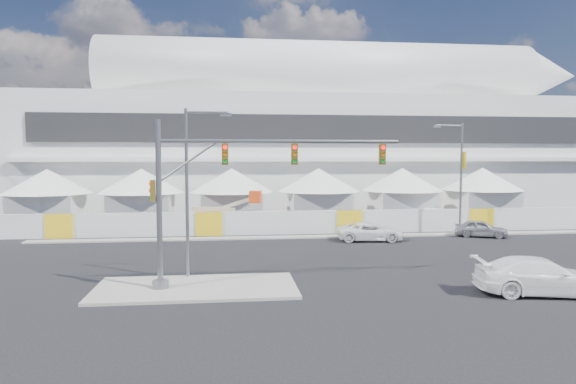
{
  "coord_description": "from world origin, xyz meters",
  "views": [
    {
      "loc": [
        -4.37,
        -28.64,
        6.65
      ],
      "look_at": [
        0.15,
        10.0,
        3.93
      ],
      "focal_mm": 32.0,
      "sensor_mm": 36.0,
      "label": 1
    }
  ],
  "objects": [
    {
      "name": "ground",
      "position": [
        0.0,
        0.0,
        0.0
      ],
      "size": [
        160.0,
        160.0,
        0.0
      ],
      "primitive_type": "plane",
      "color": "black",
      "rests_on": "ground"
    },
    {
      "name": "traffic_mast",
      "position": [
        -5.24,
        -3.15,
        4.82
      ],
      "size": [
        12.4,
        0.8,
        8.28
      ],
      "color": "slate",
      "rests_on": "median_island"
    },
    {
      "name": "streetlight_curb",
      "position": [
        14.9,
        12.5,
        5.47
      ],
      "size": [
        2.79,
        0.63,
        9.43
      ],
      "color": "slate",
      "rests_on": "ground"
    },
    {
      "name": "sedan_silver",
      "position": [
        16.3,
        11.16,
        0.71
      ],
      "size": [
        3.21,
        4.47,
        1.41
      ],
      "primitive_type": "imported",
      "rotation": [
        0.0,
        0.0,
        1.15
      ],
      "color": "#B2B3B7",
      "rests_on": "ground"
    },
    {
      "name": "stadium",
      "position": [
        8.71,
        41.5,
        9.45
      ],
      "size": [
        80.0,
        24.8,
        21.98
      ],
      "color": "silver",
      "rests_on": "ground"
    },
    {
      "name": "boom_lift",
      "position": [
        -6.14,
        16.28,
        1.0
      ],
      "size": [
        7.51,
        2.55,
        3.71
      ],
      "rotation": [
        0.0,
        0.0,
        -0.26
      ],
      "color": "#E94615",
      "rests_on": "ground"
    },
    {
      "name": "pickup_curb",
      "position": [
        6.71,
        10.35,
        0.72
      ],
      "size": [
        2.91,
        5.41,
        1.44
      ],
      "primitive_type": "imported",
      "rotation": [
        0.0,
        0.0,
        1.47
      ],
      "color": "white",
      "rests_on": "ground"
    },
    {
      "name": "pickup_near",
      "position": [
        10.53,
        -5.88,
        0.89
      ],
      "size": [
        3.56,
        6.48,
        1.78
      ],
      "primitive_type": "imported",
      "rotation": [
        0.0,
        0.0,
        1.39
      ],
      "color": "white",
      "rests_on": "ground"
    },
    {
      "name": "lot_car_c",
      "position": [
        -10.55,
        17.9,
        0.71
      ],
      "size": [
        3.25,
        5.28,
        1.43
      ],
      "primitive_type": "imported",
      "rotation": [
        0.0,
        0.0,
        1.84
      ],
      "color": "#ACABB0",
      "rests_on": "ground"
    },
    {
      "name": "hoarding_fence",
      "position": [
        6.0,
        14.5,
        1.0
      ],
      "size": [
        70.0,
        0.25,
        2.0
      ],
      "primitive_type": "cube",
      "color": "silver",
      "rests_on": "ground"
    },
    {
      "name": "lot_car_a",
      "position": [
        16.17,
        19.67,
        0.77
      ],
      "size": [
        2.28,
        4.86,
        1.54
      ],
      "primitive_type": "imported",
      "rotation": [
        0.0,
        0.0,
        1.43
      ],
      "color": "white",
      "rests_on": "ground"
    },
    {
      "name": "far_curb",
      "position": [
        20.0,
        12.5,
        0.06
      ],
      "size": [
        80.0,
        1.2,
        0.12
      ],
      "primitive_type": "cube",
      "color": "gray",
      "rests_on": "ground"
    },
    {
      "name": "median_island",
      "position": [
        -6.0,
        -3.0,
        0.07
      ],
      "size": [
        10.0,
        5.0,
        0.15
      ],
      "primitive_type": "cube",
      "color": "gray",
      "rests_on": "ground"
    },
    {
      "name": "streetlight_median",
      "position": [
        -6.34,
        -0.8,
        5.34
      ],
      "size": [
        2.5,
        0.25,
        9.03
      ],
      "color": "slate",
      "rests_on": "median_island"
    },
    {
      "name": "tent_row",
      "position": [
        0.5,
        24.0,
        3.15
      ],
      "size": [
        53.4,
        8.4,
        5.4
      ],
      "color": "silver",
      "rests_on": "ground"
    }
  ]
}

